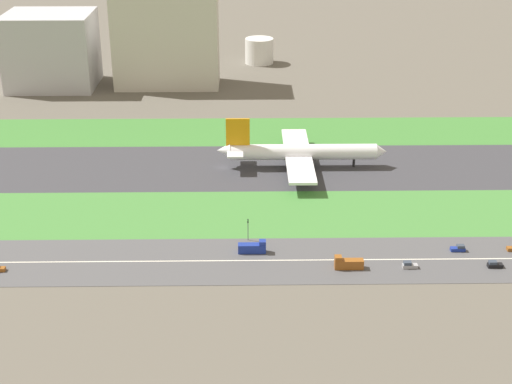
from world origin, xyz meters
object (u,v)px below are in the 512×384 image
Objects in this scene: car_1 at (494,265)px; fuel_tank_west at (259,51)px; truck_0 at (348,263)px; car_3 at (409,265)px; car_4 at (458,248)px; terminal_building at (52,50)px; traffic_light at (248,228)px; hangar_building at (166,34)px; truck_1 at (253,248)px; airliner at (299,152)px.

fuel_tank_west is at bearing -74.85° from car_1.
car_3 is (17.94, 0.00, -0.75)m from truck_0.
terminal_building is (-163.56, 182.00, 17.85)m from car_4.
car_3 is 240.31m from fuel_tank_west.
hangar_building reaches higher than traffic_light.
truck_0 is 17.95m from car_3.
truck_0 reaches higher than car_1.
car_1 is at bearing -8.08° from truck_1.
terminal_building reaches higher than car_3.
truck_1 is 71.17m from car_1.
hangar_building is at bearing -137.07° from fuel_tank_west.
truck_1 and truck_0 have the same top height.
truck_1 is 8.53m from traffic_light.
truck_1 is at bearing -8.08° from car_1.
truck_1 is 0.16× the size of hangar_building.
airliner reaches higher than truck_1.
traffic_light is 201.02m from terminal_building.
car_4 and car_3 have the same top height.
traffic_light is 180.15m from hangar_building.
airliner reaches higher than traffic_light.
truck_0 is at bearing -84.86° from fuel_tank_west.
car_4 is 62.54m from truck_1.
traffic_light is 0.17× the size of terminal_building.
car_4 is at bearing -51.60° from car_1.
fuel_tank_west is at bearing 42.93° from hangar_building.
truck_0 is (9.16, -78.00, -4.56)m from airliner.
fuel_tank_west is (107.29, 45.00, -11.61)m from terminal_building.
terminal_building reaches higher than truck_1.
car_1 is (7.92, -10.00, 0.00)m from car_4.
airliner is at bearing -83.30° from truck_0.
terminal_building is 0.81× the size of hangar_building.
fuel_tank_west is (6.27, 227.00, 5.50)m from truck_1.
car_4 is 233.95m from fuel_tank_west.
traffic_light reaches higher than car_4.
terminal_building is 59.49m from hangar_building.
terminal_building is (-119.44, 114.00, 12.54)m from airliner.
car_3 is at bearing -12.39° from truck_1.
airliner is 1.20× the size of hangar_building.
car_4 is 36.38m from truck_0.
terminal_building reaches higher than traffic_light.
airliner is at bearing -70.85° from car_3.
truck_0 is 0.16× the size of hangar_building.
traffic_light is at bearing -76.84° from hangar_building.
car_1 is (52.05, -78.00, -5.31)m from airliner.
hangar_building is (-104.65, 182.00, 26.15)m from car_4.
terminal_building is (-128.59, 192.00, 17.10)m from truck_0.
truck_0 is at bearing -164.04° from car_4.
car_4 is 0.52× the size of truck_1.
airliner is 14.77× the size of car_1.
airliner reaches higher than fuel_tank_west.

